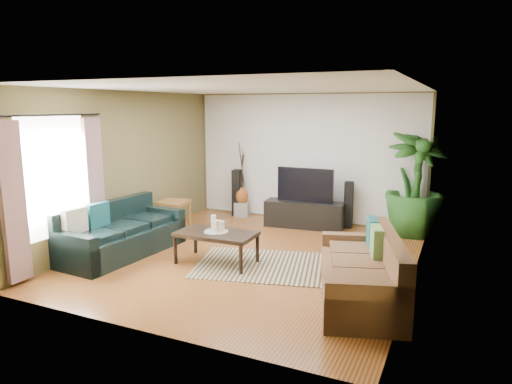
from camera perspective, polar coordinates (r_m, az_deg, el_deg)
The scene contains 28 objects.
floor at distance 7.53m, azimuth -0.64°, elevation -8.14°, with size 5.50×5.50×0.00m, color brown.
ceiling at distance 7.13m, azimuth -0.68°, elevation 12.87°, with size 5.50×5.50×0.00m, color white.
wall_back at distance 9.74m, azimuth 6.25°, elevation 4.26°, with size 5.00×5.00×0.00m, color brown.
wall_front at distance 4.90m, azimuth -14.47°, elevation -2.36°, with size 5.00×5.00×0.00m, color brown.
wall_left at distance 8.56m, azimuth -16.01°, elevation 3.03°, with size 5.50×5.50×0.00m, color brown.
wall_right at distance 6.56m, azimuth 19.52°, elevation 0.60°, with size 5.50×5.50×0.00m, color brown.
backwall_panel at distance 9.73m, azimuth 6.23°, elevation 4.26°, with size 4.90×4.90×0.00m, color white.
window_pane at distance 7.41m, azimuth -23.92°, elevation 1.79°, with size 1.80×1.80×0.00m, color white.
curtain_near at distance 6.95m, azimuth -28.08°, elevation -1.19°, with size 0.08×0.35×2.20m, color gray.
curtain_far at distance 7.92m, azimuth -19.51°, elevation 0.78°, with size 0.08×0.35×2.20m, color gray.
curtain_rod at distance 7.30m, azimuth -24.19°, elevation 8.76°, with size 0.03×0.03×1.90m, color black.
sofa_left at distance 7.87m, azimuth -16.38°, elevation -4.51°, with size 2.18×0.93×0.85m, color black.
sofa_right at distance 5.98m, azimuth 12.84°, elevation -9.18°, with size 2.05×0.92×0.85m, color brown.
area_rug at distance 7.15m, azimuth 1.21°, elevation -9.14°, with size 2.12×1.50×0.01m, color tan.
coffee_table at distance 7.21m, azimuth -4.96°, elevation -6.94°, with size 1.22×0.67×0.50m, color black.
candle_tray at distance 7.14m, azimuth -5.00°, elevation -4.96°, with size 0.38×0.38×0.02m, color gray.
candle_tall at distance 7.16m, azimuth -5.32°, elevation -3.84°, with size 0.08×0.08×0.24m, color beige.
candle_mid at distance 7.06m, azimuth -4.89°, elevation -4.28°, with size 0.08×0.08×0.19m, color beige.
candle_short at distance 7.13m, azimuth -4.28°, elevation -4.25°, with size 0.08×0.08×0.16m, color beige.
tv_stand at distance 9.32m, azimuth 6.05°, elevation -2.80°, with size 1.59×0.48×0.53m, color black.
television at distance 9.22m, azimuth 6.16°, elevation 0.90°, with size 1.16×0.06×0.69m, color black.
speaker_left at distance 10.21m, azimuth -2.35°, elevation -0.09°, with size 0.19×0.21×1.04m, color black.
speaker_right at distance 9.38m, azimuth 11.48°, elevation -1.57°, with size 0.17×0.19×0.94m, color black.
potted_plant at distance 9.10m, azimuth 19.22°, elevation 1.00°, with size 1.11×1.11×1.98m, color #1E4E1A.
plant_pot at distance 9.27m, azimuth 18.90°, elevation -4.19°, with size 0.37×0.37×0.28m, color black.
pedestal at distance 10.24m, azimuth -1.77°, elevation -2.15°, with size 0.31×0.31×0.31m, color gray.
vase at distance 10.18m, azimuth -1.78°, elevation -0.52°, with size 0.28×0.28×0.40m, color brown.
side_table at distance 9.23m, azimuth -10.32°, elevation -2.88°, with size 0.55×0.55×0.58m, color olive.
Camera 1 is at (3.03, -6.45, 2.43)m, focal length 32.00 mm.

